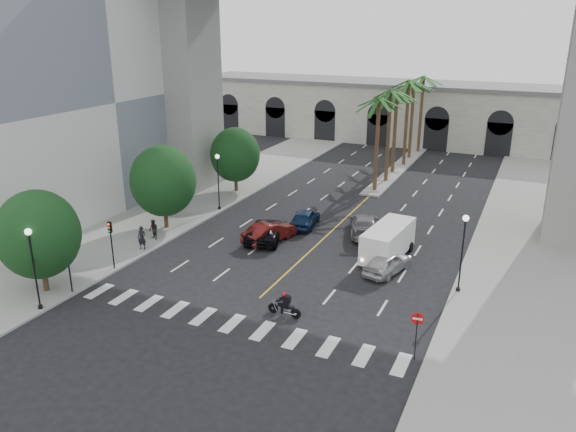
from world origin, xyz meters
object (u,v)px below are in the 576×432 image
Objects in this scene: cargo_van at (388,241)px; car_c at (266,230)px; traffic_signal_near at (68,258)px; car_e at (305,218)px; lamp_post_left_far at (218,177)px; do_not_enter_sign at (417,326)px; pedestrian_b at (154,230)px; lamp_post_right at (463,247)px; traffic_signal_far at (111,237)px; lamp_post_left_near at (33,262)px; car_d at (364,225)px; car_b at (269,232)px; motorcycle_rider at (285,305)px; car_a at (387,263)px; pedestrian_a at (142,238)px.

car_c is at bearing -172.78° from cargo_van.
traffic_signal_near reaches higher than car_c.
traffic_signal_near is 0.60× the size of cargo_van.
cargo_van is at bearing 147.11° from car_e.
car_c is at bearing -33.02° from lamp_post_left_far.
pedestrian_b is at bearing 152.69° from do_not_enter_sign.
traffic_signal_far is at bearing -164.02° from lamp_post_right.
traffic_signal_near is at bearing -90.00° from traffic_signal_far.
lamp_post_left_near is 25.17m from car_d.
car_b is 0.52m from car_c.
car_a is (3.92, 8.50, 0.05)m from motorcycle_rider.
cargo_van is (-0.64, 2.43, 0.65)m from car_a.
car_a is 1.62× the size of do_not_enter_sign.
car_c is 0.92× the size of cargo_van.
pedestrian_a is at bearing 96.40° from traffic_signal_far.
cargo_van reaches higher than car_e.
lamp_post_right is 15.92m from car_e.
cargo_van reaches higher than pedestrian_a.
car_c is 3.44× the size of pedestrian_b.
lamp_post_right reaches higher than traffic_signal_near.
pedestrian_a is at bearing 157.15° from do_not_enter_sign.
car_e is at bearing 33.71° from pedestrian_a.
car_d is (13.98, 18.23, -1.68)m from traffic_signal_near.
car_a is 2.40× the size of pedestrian_a.
pedestrian_a reaches higher than car_c.
lamp_post_right is at bearing 41.55° from motorcycle_rider.
pedestrian_a is 0.67× the size of do_not_enter_sign.
pedestrian_a is 23.02m from do_not_enter_sign.
traffic_signal_near is at bearing -134.82° from cargo_van.
lamp_post_left_far is at bearing 134.73° from do_not_enter_sign.
lamp_post_left_far is 18.51m from traffic_signal_near.
car_d is (6.82, 4.45, 0.05)m from car_c.
pedestrian_a is at bearing 91.77° from lamp_post_left_near.
motorcycle_rider is at bearing 100.59° from car_e.
lamp_post_right is at bearing -26.40° from cargo_van.
traffic_signal_far reaches higher than cargo_van.
traffic_signal_near is at bearing 176.73° from do_not_enter_sign.
traffic_signal_near reaches higher than do_not_enter_sign.
car_b is 7.96m from car_d.
car_d is 3.11× the size of pedestrian_a.
pedestrian_b is (-17.95, -4.28, -0.44)m from cargo_van.
lamp_post_right reaches higher than car_e.
cargo_van is 3.32× the size of pedestrian_a.
lamp_post_left_near reaches higher than car_a.
traffic_signal_far is at bearing 26.08° from car_d.
lamp_post_left_near reaches higher than motorcycle_rider.
car_d is at bearing -160.00° from car_c.
pedestrian_a is (-17.45, -6.35, -0.34)m from cargo_van.
motorcycle_rider is at bearing 80.08° from car_a.
pedestrian_b is at bearing 10.18° from car_d.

